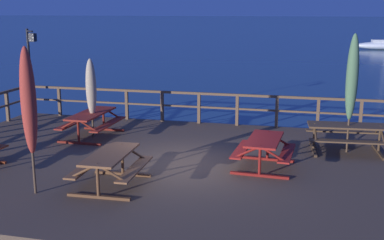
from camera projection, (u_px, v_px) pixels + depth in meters
name	position (u px, v px, depth m)	size (l,w,h in m)	color
ground_plane	(186.00, 188.00, 12.42)	(600.00, 600.00, 0.00)	navy
wooden_deck	(186.00, 176.00, 12.35)	(14.89, 9.19, 0.65)	brown
railing_waterside_far	(218.00, 104.00, 16.32)	(14.69, 0.10, 1.09)	brown
picnic_table_mid_left	(91.00, 119.00, 14.75)	(1.43, 2.11, 0.78)	maroon
picnic_table_back_left	(347.00, 132.00, 13.21)	(2.22, 1.57, 0.78)	brown
picnic_table_back_right	(111.00, 162.00, 10.63)	(1.45, 1.88, 0.78)	brown
picnic_table_front_right	(264.00, 147.00, 11.84)	(1.49, 1.75, 0.78)	maroon
patio_umbrella_tall_mid_right	(91.00, 88.00, 14.50)	(0.32, 0.32, 2.44)	#4C3828
patio_umbrella_short_mid	(352.00, 78.00, 12.82)	(0.32, 0.32, 3.26)	#4C3828
patio_umbrella_tall_mid_left	(29.00, 102.00, 9.88)	(0.32, 0.32, 3.15)	#4C3828
lamp_post_hooked	(31.00, 60.00, 16.88)	(0.57, 0.50, 3.20)	black
sailboat_distant	(383.00, 45.00, 54.38)	(6.15, 2.32, 7.72)	silver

